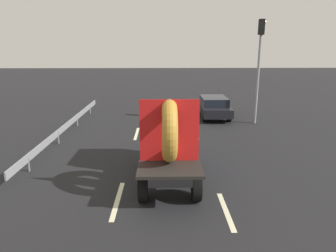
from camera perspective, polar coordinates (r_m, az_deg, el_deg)
name	(u,v)px	position (r m, az deg, el deg)	size (l,w,h in m)	color
ground_plane	(162,169)	(12.43, -1.14, -8.11)	(120.00, 120.00, 0.00)	black
flatbed_truck	(168,132)	(11.59, 0.04, -1.21)	(2.02, 4.98, 3.21)	black
distant_sedan	(214,106)	(21.53, 8.49, 3.66)	(1.88, 4.39, 1.43)	black
traffic_light	(259,58)	(19.97, 16.67, 12.06)	(0.42, 0.36, 6.38)	gray
guardrail	(68,125)	(18.10, -18.12, 0.23)	(0.10, 14.32, 0.71)	gray
lane_dash_left_near	(118,200)	(10.26, -9.38, -13.46)	(2.56, 0.16, 0.01)	beige
lane_dash_left_far	(137,134)	(17.46, -5.86, -1.41)	(2.48, 0.16, 0.01)	beige
lane_dash_right_near	(226,211)	(9.71, 10.75, -15.28)	(2.24, 0.16, 0.01)	beige
lane_dash_right_far	(195,132)	(17.67, 5.11, -1.20)	(2.61, 0.16, 0.01)	beige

